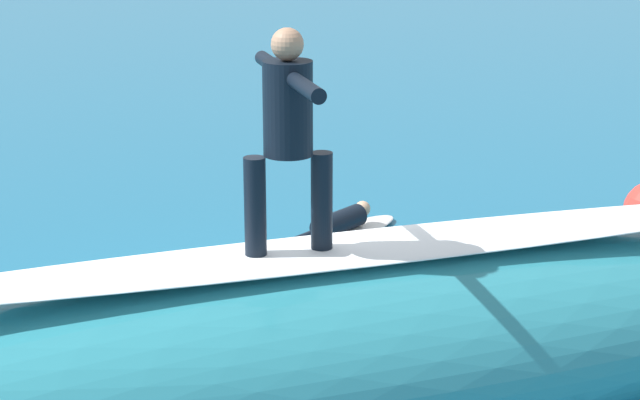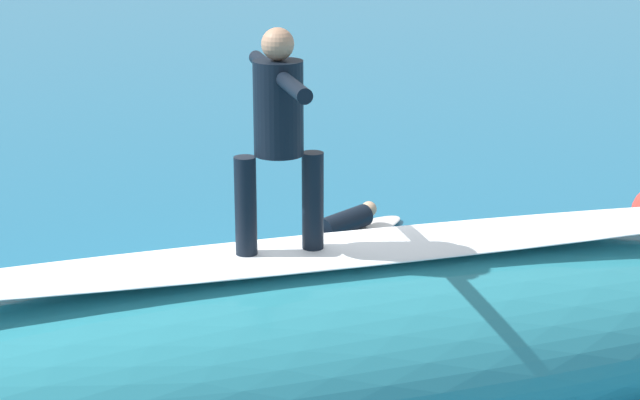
# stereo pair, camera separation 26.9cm
# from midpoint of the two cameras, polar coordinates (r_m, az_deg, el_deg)

# --- Properties ---
(ground_plane) EXTENTS (120.00, 120.00, 0.00)m
(ground_plane) POSITION_cam_midpoint_polar(r_m,az_deg,el_deg) (10.19, -4.42, -7.56)
(ground_plane) COLOR #196084
(wave_crest) EXTENTS (9.55, 3.08, 1.51)m
(wave_crest) POSITION_cam_midpoint_polar(r_m,az_deg,el_deg) (8.26, 0.98, -7.81)
(wave_crest) COLOR teal
(wave_crest) RESTS_ON ground_plane
(wave_foam_lip) EXTENTS (8.01, 1.52, 0.08)m
(wave_foam_lip) POSITION_cam_midpoint_polar(r_m,az_deg,el_deg) (7.96, 1.01, -2.60)
(wave_foam_lip) COLOR white
(wave_foam_lip) RESTS_ON wave_crest
(surfboard_riding) EXTENTS (2.17, 0.81, 0.06)m
(surfboard_riding) POSITION_cam_midpoint_polar(r_m,az_deg,el_deg) (7.82, -2.63, -3.07)
(surfboard_riding) COLOR silver
(surfboard_riding) RESTS_ON wave_crest
(surfer_riding) EXTENTS (0.65, 1.55, 1.64)m
(surfer_riding) POSITION_cam_midpoint_polar(r_m,az_deg,el_deg) (7.54, -2.74, 3.97)
(surfer_riding) COLOR black
(surfer_riding) RESTS_ON surfboard_riding
(surfboard_paddling) EXTENTS (2.14, 1.44, 0.10)m
(surfboard_paddling) POSITION_cam_midpoint_polar(r_m,az_deg,el_deg) (12.86, 0.40, -1.97)
(surfboard_paddling) COLOR silver
(surfboard_paddling) RESTS_ON ground_plane
(surfer_paddling) EXTENTS (1.49, 0.91, 0.29)m
(surfer_paddling) POSITION_cam_midpoint_polar(r_m,az_deg,el_deg) (12.71, 0.06, -1.38)
(surfer_paddling) COLOR black
(surfer_paddling) RESTS_ON surfboard_paddling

